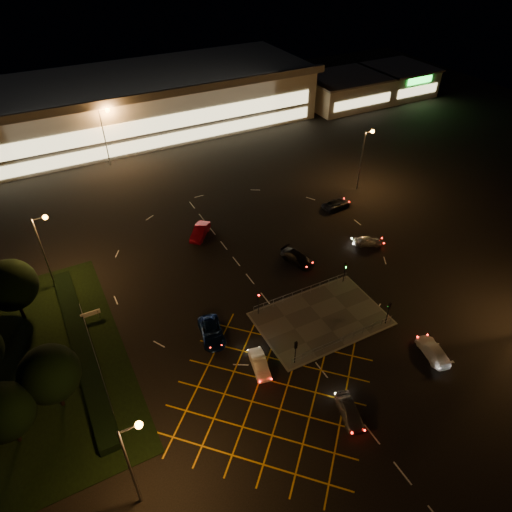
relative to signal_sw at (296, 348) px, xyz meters
name	(u,v)px	position (x,y,z in m)	size (l,w,h in m)	color
ground	(297,314)	(4.00, 5.99, -2.37)	(180.00, 180.00, 0.00)	black
pedestrian_island	(321,319)	(6.00, 3.99, -2.31)	(14.00, 9.00, 0.12)	#4C4944
grass_verge	(33,367)	(-24.00, 11.99, -2.33)	(18.00, 30.00, 0.08)	black
hedge	(82,347)	(-19.00, 11.99, -1.87)	(2.00, 26.00, 1.00)	black
supermarket	(138,102)	(4.00, 67.95, 2.95)	(72.00, 26.50, 10.50)	beige
retail_unit_a	(344,90)	(50.00, 59.97, 0.85)	(18.80, 14.80, 6.35)	beige
retail_unit_b	(398,80)	(66.00, 59.95, 0.85)	(14.80, 14.80, 6.35)	beige
streetlight_sw	(133,456)	(-17.56, -6.01, 4.20)	(1.78, 0.56, 10.03)	slate
streetlight_nw	(44,243)	(-19.56, 23.99, 4.20)	(1.78, 0.56, 10.03)	slate
streetlight_ne	(365,152)	(28.44, 25.99, 4.20)	(1.78, 0.56, 10.03)	slate
streetlight_far_left	(105,129)	(-5.56, 53.99, 4.20)	(1.78, 0.56, 10.03)	slate
streetlight_far_right	(297,90)	(34.44, 55.99, 4.20)	(1.78, 0.56, 10.03)	slate
signal_sw	(296,348)	(0.00, 0.00, 0.00)	(0.28, 0.30, 3.15)	black
signal_se	(389,309)	(12.00, 0.00, 0.00)	(0.28, 0.30, 3.15)	black
signal_nw	(258,299)	(0.00, 7.99, 0.00)	(0.28, 0.30, 3.15)	black
signal_ne	(345,268)	(12.00, 7.99, 0.00)	(0.28, 0.30, 3.15)	black
tree_a	(4,412)	(-26.00, 3.99, 1.97)	(5.04, 5.04, 6.86)	black
tree_c	(10,285)	(-24.00, 19.99, 2.59)	(5.76, 5.76, 7.84)	black
tree_e	(50,374)	(-22.00, 5.99, 2.28)	(5.40, 5.40, 7.35)	black
car_near_silver	(350,411)	(1.29, -7.52, -1.65)	(1.69, 4.19, 1.43)	#A6A7AD
car_queue_white	(260,364)	(-3.50, 1.12, -1.70)	(1.40, 4.03, 1.33)	white
car_left_blue	(212,332)	(-6.09, 7.32, -1.65)	(2.36, 5.13, 1.43)	#0A1941
car_far_dkgrey	(297,258)	(9.09, 14.18, -1.66)	(1.97, 4.85, 1.41)	black
car_right_silver	(368,241)	(19.69, 12.89, -1.73)	(1.51, 3.75, 1.28)	silver
car_circ_red	(200,232)	(-0.03, 25.54, -1.58)	(1.66, 4.77, 1.57)	maroon
car_east_grey	(336,204)	(21.56, 22.84, -1.72)	(2.14, 4.63, 1.29)	black
car_approach_white	(433,351)	(13.40, -5.77, -1.69)	(1.90, 4.68, 1.36)	silver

